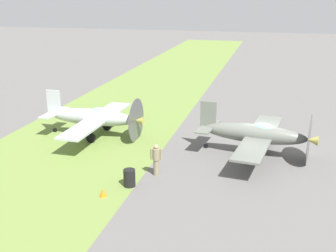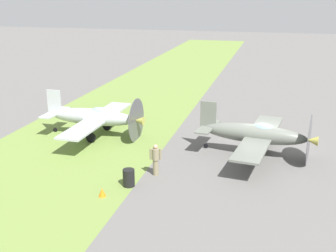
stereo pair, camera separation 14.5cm
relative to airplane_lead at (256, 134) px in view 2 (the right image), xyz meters
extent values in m
plane|color=#605E5B|center=(-1.38, 0.43, -1.32)|extent=(160.00, 160.00, 0.00)
cube|color=olive|center=(-1.38, -11.12, -1.32)|extent=(120.00, 11.00, 0.01)
ellipsoid|color=slate|center=(-0.02, -0.14, 0.01)|extent=(1.94, 6.31, 1.13)
cube|color=slate|center=(0.03, 0.22, -0.13)|extent=(8.91, 2.69, 0.13)
cube|color=slate|center=(-0.39, -2.95, 0.83)|extent=(0.22, 1.01, 1.74)
cube|color=slate|center=(-0.39, -2.95, 0.10)|extent=(3.01, 1.20, 0.09)
cone|color=#B7B24C|center=(0.42, 3.17, 0.01)|extent=(0.66, 0.71, 0.59)
cylinder|color=#4C4C51|center=(0.39, 2.99, 0.01)|extent=(2.91, 0.42, 2.93)
ellipsoid|color=#8CB2C6|center=(0.05, 0.40, 0.40)|extent=(0.80, 1.35, 0.64)
cylinder|color=black|center=(-1.27, 0.49, -1.01)|extent=(0.28, 0.64, 0.62)
cylinder|color=black|center=(-1.27, 0.49, -0.57)|extent=(0.11, 0.11, 0.88)
cylinder|color=black|center=(1.36, 0.14, -1.01)|extent=(0.28, 0.64, 0.62)
cylinder|color=black|center=(1.36, 0.14, -0.57)|extent=(0.11, 0.11, 0.88)
cylinder|color=black|center=(-0.40, -3.04, -1.17)|extent=(0.15, 0.30, 0.29)
ellipsoid|color=#B2B7BC|center=(-0.92, -10.90, 0.00)|extent=(1.26, 6.21, 1.13)
cube|color=#B2B7BC|center=(-0.91, -10.54, -0.14)|extent=(8.77, 1.73, 0.13)
cube|color=#B2B7BC|center=(-0.98, -13.72, 0.82)|extent=(0.11, 1.00, 1.73)
cube|color=#B2B7BC|center=(-0.98, -13.72, 0.09)|extent=(2.93, 0.88, 0.09)
cone|color=#B7B24C|center=(-0.85, -7.58, 0.00)|extent=(0.60, 0.65, 0.58)
cylinder|color=#4C4C51|center=(-0.85, -7.76, 0.00)|extent=(2.91, 0.10, 2.91)
ellipsoid|color=#8CB2C6|center=(-0.91, -10.36, 0.39)|extent=(0.66, 1.29, 0.64)
cylinder|color=black|center=(-2.23, -10.42, -1.01)|extent=(0.21, 0.62, 0.62)
cylinder|color=black|center=(-2.23, -10.42, -0.57)|extent=(0.11, 0.11, 0.87)
cylinder|color=black|center=(0.41, -10.48, -1.01)|extent=(0.21, 0.62, 0.62)
cylinder|color=black|center=(0.41, -10.48, -0.57)|extent=(0.11, 0.11, 0.87)
cylinder|color=black|center=(-0.98, -13.82, -1.18)|extent=(0.12, 0.29, 0.29)
cylinder|color=#847A5B|center=(4.33, -4.97, -0.88)|extent=(0.30, 0.30, 0.88)
cylinder|color=#847A5B|center=(4.33, -4.97, -0.13)|extent=(0.38, 0.38, 0.62)
sphere|color=tan|center=(4.33, -4.97, 0.29)|extent=(0.23, 0.23, 0.23)
cylinder|color=#847A5B|center=(4.28, -4.71, -0.13)|extent=(0.11, 0.11, 0.59)
cylinder|color=#847A5B|center=(4.39, -5.22, -0.13)|extent=(0.11, 0.11, 0.59)
cylinder|color=black|center=(5.98, -5.90, -0.87)|extent=(0.60, 0.60, 0.90)
cone|color=orange|center=(7.39, -6.76, -1.10)|extent=(0.36, 0.36, 0.44)
camera|label=1|loc=(24.55, 0.77, 8.10)|focal=45.58mm
camera|label=2|loc=(24.51, 0.91, 8.10)|focal=45.58mm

